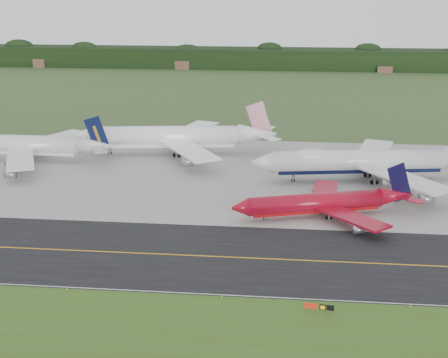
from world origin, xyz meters
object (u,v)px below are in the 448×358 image
jet_red_737 (326,203)px  jet_navy_gold (24,145)px  jet_ba_747 (367,161)px  taxiway_sign (319,307)px  jet_star_tail (176,137)px

jet_red_737 → jet_navy_gold: bearing=156.7°
jet_ba_747 → jet_navy_gold: jet_ba_747 is taller
jet_red_737 → jet_ba_747: bearing=66.1°
jet_navy_gold → taxiway_sign: jet_navy_gold is taller
jet_star_tail → jet_navy_gold: bearing=-165.2°
jet_red_737 → jet_star_tail: (-43.49, 49.45, 2.29)m
jet_ba_747 → taxiway_sign: jet_ba_747 is taller
taxiway_sign → jet_navy_gold: bearing=135.6°
jet_star_tail → taxiway_sign: jet_star_tail is taller
jet_ba_747 → jet_star_tail: (-55.86, 21.50, 0.04)m
jet_navy_gold → taxiway_sign: 117.95m
jet_red_737 → taxiway_sign: jet_red_737 is taller
jet_ba_747 → jet_red_737: jet_ba_747 is taller
jet_ba_747 → jet_star_tail: jet_star_tail is taller
jet_navy_gold → jet_red_737: bearing=-23.3°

